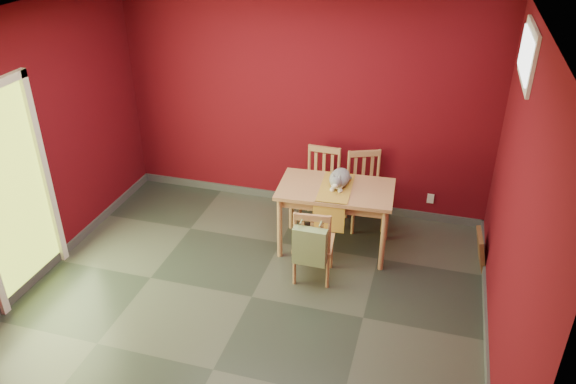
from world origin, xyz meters
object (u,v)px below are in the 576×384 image
(cat, at_px, (340,175))
(picture_frame, at_px, (481,249))
(chair_far_right, at_px, (365,189))
(chair_far_left, at_px, (320,185))
(tote_bag, at_px, (310,246))
(dining_table, at_px, (336,195))
(chair_near, at_px, (313,243))

(cat, distance_m, picture_frame, 1.71)
(chair_far_right, distance_m, picture_frame, 1.46)
(picture_frame, bearing_deg, chair_far_right, 159.97)
(chair_far_left, height_order, cat, cat)
(tote_bag, xyz_separation_m, cat, (0.10, 0.91, 0.35))
(tote_bag, bearing_deg, cat, 83.60)
(picture_frame, bearing_deg, dining_table, -175.50)
(cat, bearing_deg, dining_table, -120.71)
(chair_far_right, xyz_separation_m, picture_frame, (1.35, -0.49, -0.28))
(cat, xyz_separation_m, picture_frame, (1.56, 0.04, -0.70))
(chair_far_right, bearing_deg, chair_far_left, -174.91)
(chair_near, bearing_deg, cat, 80.64)
(chair_far_right, distance_m, chair_near, 1.28)
(chair_far_left, height_order, picture_frame, chair_far_left)
(chair_far_left, xyz_separation_m, cat, (0.31, -0.49, 0.42))
(dining_table, relative_size, chair_far_right, 1.41)
(chair_far_right, bearing_deg, dining_table, -110.98)
(dining_table, height_order, cat, cat)
(chair_far_left, relative_size, picture_frame, 2.39)
(chair_far_left, height_order, tote_bag, chair_far_left)
(tote_bag, relative_size, cat, 1.03)
(cat, bearing_deg, chair_near, -116.41)
(chair_far_right, bearing_deg, cat, -112.05)
(chair_near, height_order, cat, cat)
(chair_far_right, height_order, chair_near, chair_far_right)
(chair_far_left, distance_m, chair_near, 1.20)
(chair_near, relative_size, tote_bag, 1.83)
(chair_far_left, height_order, chair_far_right, chair_far_left)
(tote_bag, height_order, picture_frame, tote_bag)
(chair_far_left, bearing_deg, dining_table, -62.65)
(cat, bearing_deg, tote_bag, -113.45)
(chair_near, xyz_separation_m, tote_bag, (0.01, -0.21, 0.10))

